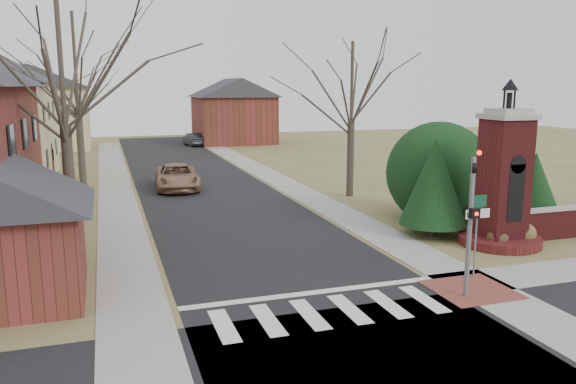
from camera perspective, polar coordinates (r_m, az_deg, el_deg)
name	(u,v)px	position (r m, az deg, el deg)	size (l,w,h in m)	color
ground	(341,323)	(15.35, 5.43, -13.14)	(120.00, 120.00, 0.00)	brown
main_street	(202,185)	(35.83, -8.78, 0.66)	(8.00, 70.00, 0.01)	black
cross_street	(397,378)	(12.95, 11.02, -18.07)	(120.00, 8.00, 0.01)	black
crosswalk_zone	(330,312)	(16.02, 4.26, -12.03)	(8.00, 2.20, 0.02)	silver
stop_bar	(311,293)	(17.32, 2.34, -10.22)	(8.00, 0.35, 0.02)	silver
sidewalk_right_main	(280,181)	(37.02, -0.82, 1.12)	(2.00, 60.00, 0.02)	gray
sidewalk_left	(116,190)	(35.38, -17.11, 0.19)	(2.00, 60.00, 0.02)	gray
curb_apron	(471,290)	(18.44, 18.13, -9.43)	(2.40, 2.40, 0.02)	brown
traffic_signal_pole	(471,213)	(17.12, 18.12, -2.00)	(0.28, 0.41, 4.50)	slate
sign_post	(477,220)	(19.12, 18.65, -2.69)	(0.90, 0.07, 2.75)	slate
brick_gate_monument	(503,191)	(23.46, 20.98, 0.12)	(3.20, 3.20, 6.47)	maroon
garage_left	(6,227)	(17.99, -26.73, -3.17)	(4.80, 4.80, 4.29)	maroon
house_distant_left	(34,106)	(61.18, -24.37, 7.98)	(10.80, 8.80, 8.53)	beige
house_distant_right	(233,109)	(62.40, -5.58, 8.35)	(8.80, 8.80, 7.30)	maroon
evergreen_near	(434,182)	(23.98, 14.65, 1.02)	(2.80, 2.80, 4.10)	#473D33
evergreen_mid	(483,167)	(26.80, 19.24, 2.42)	(3.40, 3.40, 4.70)	#473D33
evergreen_far	(534,184)	(27.41, 23.74, 0.79)	(2.40, 2.40, 3.30)	#473D33
evergreen_mass	(438,169)	(27.01, 15.01, 2.28)	(4.80, 4.80, 4.80)	black
bare_tree_0	(59,43)	(21.92, -22.23, 13.88)	(8.05, 8.05, 11.15)	#473D33
bare_tree_1	(74,53)	(34.90, -20.88, 13.07)	(8.40, 8.40, 11.64)	#473D33
bare_tree_2	(76,75)	(47.87, -20.77, 11.05)	(7.35, 7.35, 10.19)	#473D33
bare_tree_3	(352,77)	(31.72, 6.53, 11.56)	(7.00, 7.00, 9.70)	#473D33
pickup_truck	(177,177)	(34.78, -11.21, 1.52)	(2.49, 5.41, 1.50)	#986E53
distant_car	(194,139)	(59.92, -9.56, 5.31)	(1.43, 4.10, 1.35)	#2E3236
dry_shrub_left	(498,237)	(23.28, 20.54, -4.34)	(0.83, 0.83, 0.83)	#4F3B24
dry_shrub_right	(525,234)	(24.08, 22.90, -3.95)	(0.89, 0.89, 0.89)	brown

